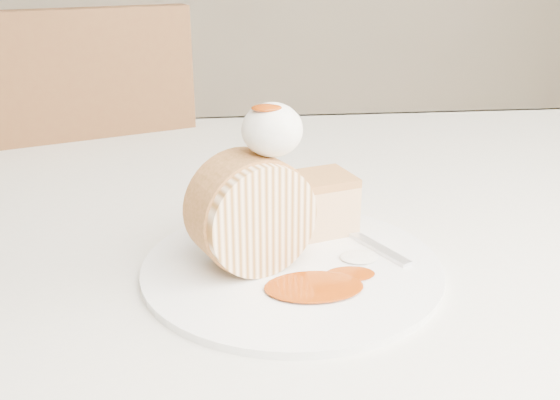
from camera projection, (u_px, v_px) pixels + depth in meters
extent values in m
cube|color=beige|center=(235.00, 231.00, 0.71)|extent=(1.40, 0.90, 0.04)
cube|color=beige|center=(228.00, 191.00, 1.16)|extent=(1.40, 0.01, 0.28)
cylinder|color=brown|center=(543.00, 311.00, 1.25)|extent=(0.06, 0.06, 0.71)
cube|color=brown|center=(61.00, 255.00, 1.25)|extent=(0.57, 0.57, 0.04)
cube|color=brown|center=(59.00, 163.00, 0.99)|extent=(0.43, 0.19, 0.47)
cylinder|color=brown|center=(141.00, 294.00, 1.58)|extent=(0.04, 0.04, 0.44)
cylinder|color=brown|center=(189.00, 381.00, 1.26)|extent=(0.04, 0.04, 0.44)
cylinder|color=white|center=(292.00, 267.00, 0.58)|extent=(0.35, 0.35, 0.01)
cylinder|color=#FFDDB1|center=(251.00, 213.00, 0.55)|extent=(0.12, 0.09, 0.10)
cube|color=#C07D49|center=(321.00, 206.00, 0.64)|extent=(0.08, 0.07, 0.05)
ellipsoid|color=white|center=(272.00, 130.00, 0.53)|extent=(0.05, 0.05, 0.05)
ellipsoid|color=#903206|center=(267.00, 101.00, 0.52)|extent=(0.03, 0.02, 0.01)
cube|color=silver|center=(366.00, 241.00, 0.61)|extent=(0.09, 0.16, 0.00)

